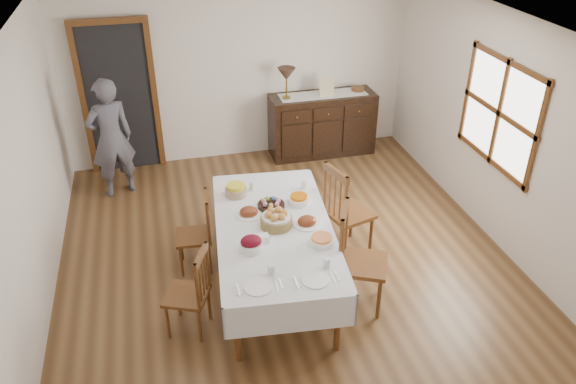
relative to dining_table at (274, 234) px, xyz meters
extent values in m
plane|color=brown|center=(0.23, 0.24, -0.68)|extent=(6.00, 6.00, 0.00)
cube|color=white|center=(0.23, 0.24, 1.92)|extent=(5.00, 6.00, 0.02)
cube|color=silver|center=(0.23, 3.24, 0.62)|extent=(5.00, 0.02, 2.60)
cube|color=silver|center=(-2.27, 0.24, 0.62)|extent=(0.02, 6.00, 2.60)
cube|color=silver|center=(2.73, 0.24, 0.62)|extent=(0.02, 6.00, 2.60)
cube|color=white|center=(2.72, 0.54, 0.82)|extent=(0.02, 1.30, 1.10)
cube|color=brown|center=(2.70, 0.54, 0.82)|extent=(0.03, 1.46, 1.26)
cube|color=black|center=(-1.47, 3.20, 0.37)|extent=(0.90, 0.06, 2.10)
cube|color=brown|center=(-1.47, 3.18, 0.37)|extent=(1.04, 0.08, 2.18)
cube|color=white|center=(0.00, 0.00, 0.07)|extent=(1.32, 2.32, 0.04)
cylinder|color=brown|center=(-0.55, -0.91, -0.33)|extent=(0.06, 0.06, 0.72)
cylinder|color=brown|center=(0.36, -1.00, -0.33)|extent=(0.06, 0.06, 0.72)
cylinder|color=brown|center=(-0.36, 1.00, -0.33)|extent=(0.06, 0.06, 0.72)
cylinder|color=brown|center=(0.55, 0.91, -0.33)|extent=(0.06, 0.06, 0.72)
cube|color=white|center=(-0.56, 0.06, -0.08)|extent=(0.24, 2.25, 0.34)
cube|color=white|center=(0.56, -0.06, -0.08)|extent=(0.24, 2.25, 0.34)
cube|color=white|center=(-0.11, -1.11, -0.08)|extent=(1.14, 0.13, 0.34)
cube|color=white|center=(0.11, 1.11, -0.08)|extent=(1.14, 0.13, 0.34)
cube|color=brown|center=(-0.93, -0.39, -0.27)|extent=(0.50, 0.50, 0.04)
cylinder|color=brown|center=(-1.02, -0.19, -0.49)|extent=(0.03, 0.03, 0.39)
cylinder|color=brown|center=(-1.14, -0.48, -0.49)|extent=(0.03, 0.03, 0.39)
cylinder|color=brown|center=(-0.73, -0.31, -0.49)|extent=(0.03, 0.03, 0.39)
cylinder|color=brown|center=(-0.85, -0.60, -0.49)|extent=(0.03, 0.03, 0.39)
cylinder|color=brown|center=(-0.71, -0.31, -0.02)|extent=(0.04, 0.04, 0.51)
cylinder|color=brown|center=(-0.84, -0.61, -0.02)|extent=(0.04, 0.04, 0.51)
cube|color=brown|center=(-0.77, -0.46, 0.20)|extent=(0.18, 0.35, 0.07)
cylinder|color=brown|center=(-0.74, -0.39, -0.03)|extent=(0.02, 0.02, 0.42)
cylinder|color=brown|center=(-0.77, -0.46, -0.03)|extent=(0.02, 0.02, 0.42)
cylinder|color=brown|center=(-0.81, -0.54, -0.03)|extent=(0.02, 0.02, 0.42)
cube|color=brown|center=(-0.77, 0.57, -0.28)|extent=(0.40, 0.40, 0.04)
cylinder|color=brown|center=(-0.91, 0.73, -0.49)|extent=(0.03, 0.03, 0.38)
cylinder|color=brown|center=(-0.94, 0.43, -0.49)|extent=(0.03, 0.03, 0.38)
cylinder|color=brown|center=(-0.61, 0.71, -0.49)|extent=(0.03, 0.03, 0.38)
cylinder|color=brown|center=(-0.63, 0.40, -0.49)|extent=(0.03, 0.03, 0.38)
cylinder|color=brown|center=(-0.59, 0.71, -0.03)|extent=(0.04, 0.04, 0.50)
cylinder|color=brown|center=(-0.62, 0.39, -0.03)|extent=(0.04, 0.04, 0.50)
cube|color=brown|center=(-0.60, 0.55, 0.18)|extent=(0.06, 0.36, 0.07)
cylinder|color=brown|center=(-0.60, 0.63, -0.05)|extent=(0.02, 0.02, 0.41)
cylinder|color=brown|center=(-0.60, 0.55, -0.05)|extent=(0.02, 0.02, 0.41)
cylinder|color=brown|center=(-0.61, 0.47, -0.05)|extent=(0.02, 0.02, 0.41)
cube|color=brown|center=(0.79, -0.45, -0.19)|extent=(0.62, 0.62, 0.04)
cylinder|color=brown|center=(0.88, -0.70, -0.45)|extent=(0.04, 0.04, 0.48)
cylinder|color=brown|center=(1.04, -0.36, -0.45)|extent=(0.04, 0.04, 0.48)
cylinder|color=brown|center=(0.54, -0.54, -0.45)|extent=(0.04, 0.04, 0.48)
cylinder|color=brown|center=(0.71, -0.20, -0.45)|extent=(0.04, 0.04, 0.48)
cylinder|color=brown|center=(0.52, -0.54, 0.12)|extent=(0.04, 0.04, 0.62)
cylinder|color=brown|center=(0.69, -0.18, 0.12)|extent=(0.04, 0.04, 0.62)
cube|color=brown|center=(0.60, -0.36, 0.39)|extent=(0.23, 0.42, 0.09)
cylinder|color=brown|center=(0.56, -0.45, 0.10)|extent=(0.02, 0.02, 0.51)
cylinder|color=brown|center=(0.60, -0.36, 0.10)|extent=(0.02, 0.02, 0.51)
cylinder|color=brown|center=(0.65, -0.27, 0.10)|extent=(0.02, 0.02, 0.51)
cube|color=brown|center=(0.97, 0.46, -0.19)|extent=(0.57, 0.57, 0.04)
cylinder|color=brown|center=(1.20, 0.33, -0.45)|extent=(0.04, 0.04, 0.48)
cylinder|color=brown|center=(1.10, 0.69, -0.45)|extent=(0.04, 0.04, 0.48)
cylinder|color=brown|center=(0.84, 0.23, -0.45)|extent=(0.04, 0.04, 0.48)
cylinder|color=brown|center=(0.74, 0.59, -0.45)|extent=(0.04, 0.04, 0.48)
cylinder|color=brown|center=(0.83, 0.21, 0.12)|extent=(0.04, 0.04, 0.62)
cylinder|color=brown|center=(0.71, 0.59, 0.12)|extent=(0.04, 0.04, 0.62)
cube|color=brown|center=(0.77, 0.40, 0.38)|extent=(0.17, 0.43, 0.09)
cylinder|color=brown|center=(0.80, 0.31, 0.10)|extent=(0.02, 0.02, 0.51)
cylinder|color=brown|center=(0.77, 0.40, 0.10)|extent=(0.02, 0.02, 0.51)
cylinder|color=brown|center=(0.74, 0.50, 0.10)|extent=(0.02, 0.02, 0.51)
cube|color=black|center=(1.42, 2.96, -0.21)|extent=(1.57, 0.52, 0.94)
cube|color=black|center=(0.95, 2.68, 0.07)|extent=(0.44, 0.02, 0.19)
sphere|color=olive|center=(0.95, 2.66, 0.07)|extent=(0.03, 0.03, 0.03)
cube|color=black|center=(1.42, 2.68, 0.07)|extent=(0.44, 0.02, 0.19)
sphere|color=olive|center=(1.42, 2.66, 0.07)|extent=(0.03, 0.03, 0.03)
cube|color=black|center=(1.89, 2.68, 0.07)|extent=(0.44, 0.02, 0.19)
sphere|color=olive|center=(1.89, 2.66, 0.07)|extent=(0.03, 0.03, 0.03)
imported|color=#53515E|center=(-1.62, 2.45, 0.18)|extent=(0.63, 0.51, 1.73)
cylinder|color=olive|center=(0.02, 0.01, 0.14)|extent=(0.32, 0.32, 0.10)
cylinder|color=silver|center=(0.02, 0.01, 0.20)|extent=(0.29, 0.29, 0.02)
sphere|color=#C28138|center=(0.10, 0.01, 0.23)|extent=(0.08, 0.08, 0.08)
sphere|color=#C28138|center=(0.06, 0.08, 0.23)|extent=(0.08, 0.08, 0.08)
sphere|color=#C28138|center=(-0.02, 0.08, 0.23)|extent=(0.08, 0.08, 0.08)
sphere|color=#C28138|center=(-0.06, 0.01, 0.23)|extent=(0.08, 0.08, 0.08)
sphere|color=#C28138|center=(-0.02, -0.06, 0.23)|extent=(0.08, 0.08, 0.08)
sphere|color=#C28138|center=(0.06, -0.06, 0.23)|extent=(0.08, 0.08, 0.08)
cylinder|color=black|center=(0.05, 0.35, 0.12)|extent=(0.29, 0.29, 0.05)
ellipsoid|color=pink|center=(0.13, 0.35, 0.16)|extent=(0.05, 0.05, 0.06)
ellipsoid|color=#6194E4|center=(0.10, 0.41, 0.16)|extent=(0.05, 0.05, 0.06)
ellipsoid|color=#93DD71|center=(0.03, 0.43, 0.16)|extent=(0.05, 0.05, 0.06)
ellipsoid|color=#EB975C|center=(-0.02, 0.39, 0.16)|extent=(0.05, 0.05, 0.06)
ellipsoid|color=#D094E3|center=(-0.02, 0.32, 0.16)|extent=(0.05, 0.05, 0.06)
ellipsoid|color=#F2C262|center=(0.03, 0.28, 0.16)|extent=(0.05, 0.05, 0.06)
ellipsoid|color=pink|center=(0.10, 0.29, 0.16)|extent=(0.05, 0.05, 0.06)
cylinder|color=white|center=(-0.21, 0.27, 0.10)|extent=(0.27, 0.27, 0.02)
ellipsoid|color=maroon|center=(-0.21, 0.27, 0.13)|extent=(0.19, 0.16, 0.11)
cylinder|color=white|center=(0.33, -0.04, 0.10)|extent=(0.28, 0.28, 0.02)
ellipsoid|color=maroon|center=(0.33, -0.04, 0.13)|extent=(0.19, 0.16, 0.11)
cylinder|color=white|center=(-0.29, -0.32, 0.13)|extent=(0.22, 0.22, 0.07)
ellipsoid|color=#590817|center=(-0.29, -0.32, 0.19)|extent=(0.20, 0.17, 0.11)
cylinder|color=white|center=(0.36, 0.38, 0.12)|extent=(0.24, 0.24, 0.06)
cylinder|color=orange|center=(0.36, 0.38, 0.17)|extent=(0.18, 0.18, 0.03)
cylinder|color=tan|center=(-0.27, 0.70, 0.14)|extent=(0.24, 0.24, 0.09)
cylinder|color=yellow|center=(-0.27, 0.70, 0.20)|extent=(0.20, 0.20, 0.04)
cylinder|color=white|center=(0.38, -0.39, 0.12)|extent=(0.25, 0.25, 0.05)
cylinder|color=#FA8849|center=(0.38, -0.39, 0.16)|extent=(0.20, 0.20, 0.02)
cube|color=white|center=(-0.17, -0.22, 0.13)|extent=(0.15, 0.10, 0.07)
cylinder|color=white|center=(-0.34, -0.87, 0.10)|extent=(0.25, 0.25, 0.01)
cube|color=silver|center=(-0.51, -0.87, 0.09)|extent=(0.09, 0.13, 0.01)
cube|color=silver|center=(-0.51, -0.87, 0.10)|extent=(0.03, 0.16, 0.01)
cube|color=silver|center=(-0.18, -0.87, 0.09)|extent=(0.03, 0.18, 0.01)
cube|color=silver|center=(-0.14, -0.87, 0.09)|extent=(0.03, 0.14, 0.01)
cylinder|color=white|center=(-0.19, -0.72, 0.14)|extent=(0.07, 0.07, 0.10)
cylinder|color=white|center=(0.16, -0.90, 0.10)|extent=(0.25, 0.25, 0.01)
cube|color=silver|center=(-0.01, -0.90, 0.09)|extent=(0.09, 0.13, 0.01)
cube|color=silver|center=(-0.01, -0.90, 0.10)|extent=(0.03, 0.16, 0.01)
cube|color=silver|center=(0.32, -0.90, 0.09)|extent=(0.03, 0.18, 0.01)
cube|color=silver|center=(0.36, -0.90, 0.09)|extent=(0.03, 0.14, 0.01)
cylinder|color=white|center=(0.31, -0.75, 0.14)|extent=(0.07, 0.07, 0.10)
cylinder|color=white|center=(-0.08, 0.75, 0.15)|extent=(0.06, 0.06, 0.11)
cylinder|color=white|center=(0.49, 0.66, 0.14)|extent=(0.06, 0.06, 0.09)
cube|color=silver|center=(1.42, 2.96, 0.26)|extent=(1.30, 0.35, 0.01)
cylinder|color=olive|center=(0.86, 2.93, 0.27)|extent=(0.12, 0.12, 0.03)
cylinder|color=olive|center=(0.86, 2.93, 0.41)|extent=(0.02, 0.02, 0.25)
cone|color=#462F23|center=(0.86, 2.93, 0.63)|extent=(0.26, 0.26, 0.18)
cube|color=#CBBA8E|center=(1.44, 2.88, 0.40)|extent=(0.22, 0.08, 0.28)
cylinder|color=brown|center=(1.97, 2.99, 0.29)|extent=(0.20, 0.20, 0.06)
camera|label=1|loc=(-0.99, -4.53, 3.23)|focal=35.00mm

